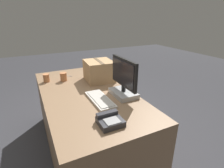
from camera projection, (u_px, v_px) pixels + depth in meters
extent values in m
plane|color=#38383D|center=(89.00, 146.00, 2.18)|extent=(12.00, 12.00, 0.00)
cube|color=#8C6B4C|center=(88.00, 120.00, 2.04)|extent=(1.80, 0.90, 0.75)
cube|color=#B7B7B7|center=(123.00, 93.00, 1.80)|extent=(0.30, 0.21, 0.05)
cylinder|color=black|center=(124.00, 88.00, 1.78)|extent=(0.04, 0.04, 0.06)
cube|color=black|center=(124.00, 73.00, 1.72)|extent=(0.44, 0.03, 0.28)
cube|color=black|center=(122.00, 73.00, 1.71)|extent=(0.40, 0.01, 0.24)
cube|color=beige|center=(100.00, 100.00, 1.69)|extent=(0.43, 0.17, 0.02)
cube|color=#B7B2A8|center=(100.00, 98.00, 1.69)|extent=(0.39, 0.14, 0.01)
cube|color=#2D2D33|center=(110.00, 122.00, 1.32)|extent=(0.17, 0.18, 0.05)
cube|color=#2D2D33|center=(107.00, 114.00, 1.36)|extent=(0.05, 0.17, 0.03)
cube|color=gray|center=(112.00, 121.00, 1.29)|extent=(0.10, 0.11, 0.01)
cylinder|color=#BC7547|center=(46.00, 78.00, 2.16)|extent=(0.07, 0.07, 0.09)
cylinder|color=#BC7547|center=(46.00, 75.00, 2.14)|extent=(0.08, 0.08, 0.01)
cylinder|color=#BC7547|center=(64.00, 77.00, 2.19)|extent=(0.08, 0.08, 0.10)
cylinder|color=#BC7547|center=(63.00, 73.00, 2.17)|extent=(0.09, 0.09, 0.01)
cube|color=#B2B2B7|center=(69.00, 76.00, 2.38)|extent=(0.08, 0.08, 0.00)
ellipsoid|color=#B2B2B7|center=(65.00, 75.00, 2.40)|extent=(0.05, 0.05, 0.00)
cube|color=tan|center=(99.00, 71.00, 2.18)|extent=(0.37, 0.35, 0.25)
cube|color=brown|center=(99.00, 61.00, 2.14)|extent=(0.34, 0.06, 0.00)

